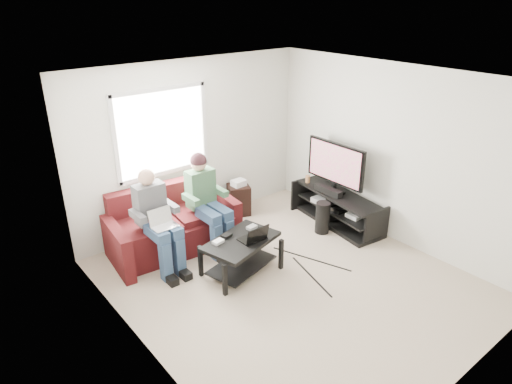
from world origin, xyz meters
TOP-DOWN VIEW (x-y plane):
  - floor at (0.00, 0.00)m, footprint 4.50×4.50m
  - ceiling at (0.00, 0.00)m, footprint 4.50×4.50m
  - wall_back at (0.00, 2.25)m, footprint 4.50×0.00m
  - wall_front at (0.00, -2.25)m, footprint 4.50×0.00m
  - wall_left at (-2.00, 0.00)m, footprint 0.00×4.50m
  - wall_right at (2.00, 0.00)m, footprint 0.00×4.50m
  - window at (-0.50, 2.23)m, footprint 1.48×0.04m
  - sofa at (-0.71, 1.75)m, footprint 1.98×1.06m
  - person_left at (-1.11, 1.41)m, footprint 0.40×0.70m
  - person_right at (-0.31, 1.43)m, footprint 0.40×0.71m
  - laptop_silver at (-1.11, 1.22)m, footprint 0.33×0.23m
  - coffee_table at (-0.35, 0.57)m, footprint 1.11×0.83m
  - laptop_black at (-0.23, 0.49)m, footprint 0.37×0.28m
  - controller_a at (-0.63, 0.69)m, footprint 0.15×0.11m
  - controller_b at (-0.45, 0.75)m, footprint 0.16×0.12m
  - controller_c at (-0.05, 0.72)m, footprint 0.15×0.11m
  - tv_stand at (1.70, 0.71)m, footprint 0.69×1.66m
  - tv at (1.70, 0.81)m, footprint 0.12×1.10m
  - soundbar at (1.58, 0.81)m, footprint 0.12×0.50m
  - drink_cup at (1.65, 1.34)m, footprint 0.08×0.08m
  - console_white at (1.70, 0.31)m, footprint 0.30×0.22m
  - console_grey at (1.70, 1.01)m, footprint 0.34×0.26m
  - console_black at (1.70, 0.66)m, footprint 0.38×0.30m
  - subwoofer at (1.30, 0.65)m, footprint 0.22×0.22m
  - keyboard_floor at (1.55, 0.47)m, footprint 0.27×0.47m
  - end_table at (0.70, 2.00)m, footprint 0.34×0.34m

SIDE VIEW (x-z plane):
  - floor at x=0.00m, z-range 0.00..0.00m
  - keyboard_floor at x=1.55m, z-range 0.00..0.02m
  - tv_stand at x=1.70m, z-range -0.03..0.50m
  - subwoofer at x=1.30m, z-range 0.00..0.50m
  - end_table at x=0.70m, z-range -0.03..0.58m
  - console_white at x=1.70m, z-range 0.28..0.34m
  - console_black at x=1.70m, z-range 0.28..0.35m
  - console_grey at x=1.70m, z-range 0.28..0.36m
  - sofa at x=-0.71m, z-range -0.12..0.77m
  - coffee_table at x=-0.35m, z-range 0.12..0.62m
  - controller_a at x=-0.63m, z-range 0.50..0.54m
  - controller_b at x=-0.45m, z-range 0.50..0.54m
  - controller_c at x=-0.05m, z-range 0.50..0.54m
  - soundbar at x=1.58m, z-range 0.53..0.63m
  - drink_cup at x=1.65m, z-range 0.53..0.65m
  - laptop_black at x=-0.23m, z-range 0.50..0.74m
  - laptop_silver at x=-1.11m, z-range 0.62..0.86m
  - person_left at x=-1.11m, z-range 0.07..1.44m
  - person_right at x=-0.31m, z-range 0.11..1.52m
  - tv at x=1.70m, z-range 0.59..1.40m
  - wall_back at x=0.00m, z-range -0.95..3.55m
  - wall_front at x=0.00m, z-range -0.95..3.55m
  - wall_left at x=-2.00m, z-range -0.95..3.55m
  - wall_right at x=2.00m, z-range -0.95..3.55m
  - window at x=-0.50m, z-range 0.96..2.24m
  - ceiling at x=0.00m, z-range 2.60..2.60m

